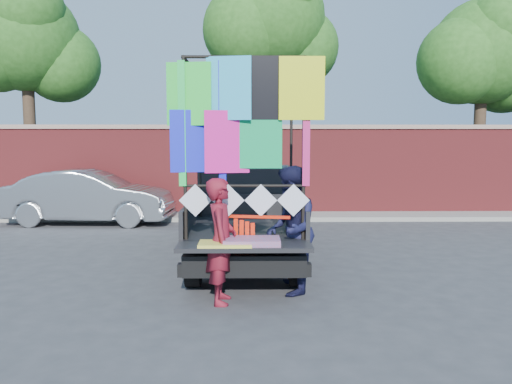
{
  "coord_description": "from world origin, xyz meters",
  "views": [
    {
      "loc": [
        0.31,
        -7.43,
        2.18
      ],
      "look_at": [
        0.39,
        -0.27,
        1.43
      ],
      "focal_mm": 35.0,
      "sensor_mm": 36.0,
      "label": 1
    }
  ],
  "objects_px": {
    "sedan": "(89,197)",
    "woman": "(221,241)",
    "pickup_truck": "(246,211)",
    "man": "(290,230)"
  },
  "relations": [
    {
      "from": "sedan",
      "to": "woman",
      "type": "xyz_separation_m",
      "value": [
        3.8,
        -6.4,
        0.14
      ]
    },
    {
      "from": "sedan",
      "to": "woman",
      "type": "bearing_deg",
      "value": -146.79
    },
    {
      "from": "pickup_truck",
      "to": "sedan",
      "type": "xyz_separation_m",
      "value": [
        -4.11,
        3.59,
        -0.13
      ]
    },
    {
      "from": "man",
      "to": "pickup_truck",
      "type": "bearing_deg",
      "value": -161.6
    },
    {
      "from": "pickup_truck",
      "to": "man",
      "type": "distance_m",
      "value": 2.48
    },
    {
      "from": "sedan",
      "to": "man",
      "type": "height_order",
      "value": "man"
    },
    {
      "from": "sedan",
      "to": "pickup_truck",
      "type": "bearing_deg",
      "value": -128.65
    },
    {
      "from": "pickup_truck",
      "to": "sedan",
      "type": "bearing_deg",
      "value": 138.85
    },
    {
      "from": "woman",
      "to": "man",
      "type": "distance_m",
      "value": 1.05
    },
    {
      "from": "woman",
      "to": "man",
      "type": "xyz_separation_m",
      "value": [
        0.96,
        0.42,
        0.07
      ]
    }
  ]
}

